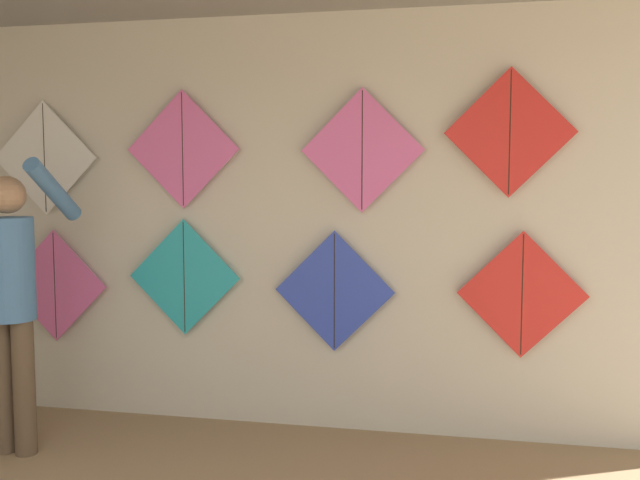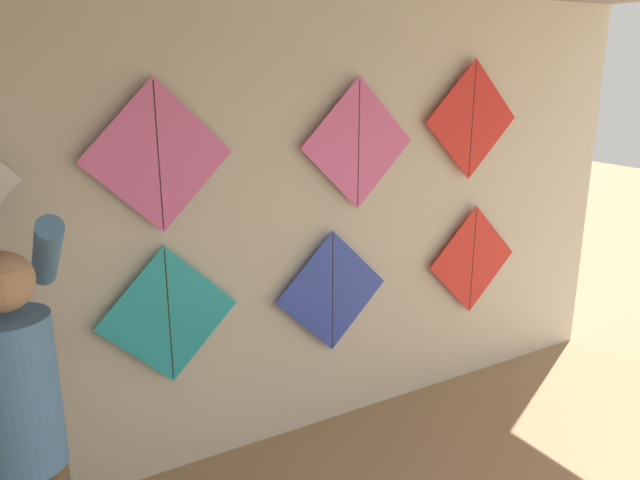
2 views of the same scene
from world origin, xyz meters
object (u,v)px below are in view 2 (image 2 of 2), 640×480
kite_7 (472,120)px  kite_3 (473,260)px  kite_2 (332,292)px  kite_5 (158,157)px  kite_1 (169,315)px  shopkeeper (23,419)px  kite_6 (358,144)px

kite_7 → kite_3: bearing=0.0°
kite_2 → kite_5: 1.42m
kite_2 → kite_1: bearing=180.0°
shopkeeper → kite_2: shopkeeper is taller
kite_5 → kite_6: bearing=0.0°
kite_6 → shopkeeper: bearing=-159.7°
kite_5 → kite_6: 1.24m
shopkeeper → kite_7: 3.23m
shopkeeper → kite_6: kite_6 is taller
shopkeeper → kite_1: size_ratio=2.27×
kite_2 → kite_6: bearing=0.0°
shopkeeper → kite_5: kite_5 is taller
kite_1 → kite_2: 1.07m
kite_2 → kite_5: size_ratio=1.00×
shopkeeper → kite_6: size_ratio=2.27×
kite_5 → kite_6: kite_5 is taller
shopkeeper → kite_6: 2.36m
kite_6 → kite_7: (0.93, 0.00, 0.10)m
kite_2 → shopkeeper: bearing=-157.9°
kite_2 → kite_3: kite_3 is taller
kite_6 → kite_7: 0.93m
kite_1 → kite_7: 2.38m
shopkeeper → kite_3: shopkeeper is taller
shopkeeper → kite_1: (0.82, 0.76, -0.01)m
kite_3 → kite_5: kite_5 is taller
kite_3 → kite_5: size_ratio=1.00×
kite_1 → kite_3: size_ratio=1.00×
kite_1 → kite_6: (1.25, 0.00, 0.87)m
kite_3 → kite_6: (-1.03, 0.00, 0.92)m
kite_5 → shopkeeper: bearing=-137.1°
kite_5 → kite_7: kite_7 is taller
kite_5 → kite_3: bearing=0.0°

